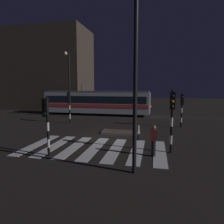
# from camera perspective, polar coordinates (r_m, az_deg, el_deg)

# --- Properties ---
(ground_plane) EXTENTS (120.00, 120.00, 0.00)m
(ground_plane) POSITION_cam_1_polar(r_m,az_deg,el_deg) (15.21, -1.62, -7.11)
(ground_plane) COLOR black
(rail_near) EXTENTS (80.00, 0.12, 0.03)m
(rail_near) POSITION_cam_1_polar(r_m,az_deg,el_deg) (25.72, 4.52, -1.30)
(rail_near) COLOR #59595E
(rail_near) RESTS_ON ground
(rail_far) EXTENTS (80.00, 0.12, 0.03)m
(rail_far) POSITION_cam_1_polar(r_m,az_deg,el_deg) (27.12, 4.97, -0.87)
(rail_far) COLOR #59595E
(rail_far) RESTS_ON ground
(crosswalk_zebra) EXTENTS (8.56, 4.89, 0.02)m
(crosswalk_zebra) POSITION_cam_1_polar(r_m,az_deg,el_deg) (12.54, -5.00, -10.16)
(crosswalk_zebra) COLOR silver
(crosswalk_zebra) RESTS_ON ground
(traffic_island) EXTENTS (2.99, 1.39, 0.18)m
(traffic_island) POSITION_cam_1_polar(r_m,az_deg,el_deg) (16.44, 2.56, -5.73)
(traffic_island) COLOR slate
(traffic_island) RESTS_ON ground
(traffic_light_corner_far_right) EXTENTS (0.36, 0.42, 3.18)m
(traffic_light_corner_far_right) POSITION_cam_1_polar(r_m,az_deg,el_deg) (19.59, 19.23, 1.89)
(traffic_light_corner_far_right) COLOR black
(traffic_light_corner_far_right) RESTS_ON ground
(traffic_light_corner_far_left) EXTENTS (0.36, 0.42, 3.30)m
(traffic_light_corner_far_left) POSITION_cam_1_polar(r_m,az_deg,el_deg) (21.05, -12.09, 2.67)
(traffic_light_corner_far_left) COLOR black
(traffic_light_corner_far_left) RESTS_ON ground
(traffic_light_kerb_mid_left) EXTENTS (0.36, 0.42, 3.22)m
(traffic_light_kerb_mid_left) POSITION_cam_1_polar(r_m,az_deg,el_deg) (11.19, -18.10, -1.47)
(traffic_light_kerb_mid_left) COLOR black
(traffic_light_kerb_mid_left) RESTS_ON ground
(traffic_light_corner_near_right) EXTENTS (0.36, 0.42, 3.55)m
(traffic_light_corner_near_right) POSITION_cam_1_polar(r_m,az_deg,el_deg) (11.58, 16.69, -0.05)
(traffic_light_corner_near_right) COLOR black
(traffic_light_corner_near_right) RESTS_ON ground
(street_lamp_near_kerb) EXTENTS (0.44, 1.21, 7.88)m
(street_lamp_near_kerb) POSITION_cam_1_polar(r_m,az_deg,el_deg) (8.29, 6.55, 15.51)
(street_lamp_near_kerb) COLOR black
(street_lamp_near_kerb) RESTS_ON ground
(street_lamp_trackside_left) EXTENTS (0.44, 1.21, 7.92)m
(street_lamp_trackside_left) POSITION_cam_1_polar(r_m,az_deg,el_deg) (25.58, -12.26, 9.62)
(street_lamp_trackside_left) COLOR black
(street_lamp_trackside_left) RESTS_ON ground
(tram) EXTENTS (14.34, 2.58, 4.15)m
(tram) POSITION_cam_1_polar(r_m,az_deg,el_deg) (27.20, -4.36, 2.82)
(tram) COLOR #B2BCC1
(tram) RESTS_ON ground
(pedestrian_waiting_at_kerb) EXTENTS (0.36, 0.24, 1.71)m
(pedestrian_waiting_at_kerb) POSITION_cam_1_polar(r_m,az_deg,el_deg) (11.08, 11.74, -7.94)
(pedestrian_waiting_at_kerb) COLOR black
(pedestrian_waiting_at_kerb) RESTS_ON ground
(bollard_island_edge) EXTENTS (0.12, 0.12, 1.11)m
(bollard_island_edge) POSITION_cam_1_polar(r_m,az_deg,el_deg) (14.18, 7.51, -5.89)
(bollard_island_edge) COLOR black
(bollard_island_edge) RESTS_ON ground
(building_backdrop) EXTENTS (15.87, 8.00, 13.45)m
(building_backdrop) POSITION_cam_1_polar(r_m,az_deg,el_deg) (38.17, -18.72, 11.15)
(building_backdrop) COLOR #42382D
(building_backdrop) RESTS_ON ground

